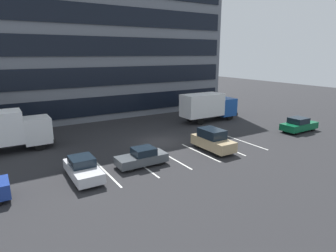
% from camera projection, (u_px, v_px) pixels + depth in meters
% --- Properties ---
extents(ground_plane, '(120.00, 120.00, 0.00)m').
position_uv_depth(ground_plane, '(160.00, 142.00, 27.81)').
color(ground_plane, '#262628').
extents(office_building, '(34.82, 13.03, 21.60)m').
position_uv_depth(office_building, '(95.00, 35.00, 39.95)').
color(office_building, slate).
rests_on(office_building, ground_plane).
extents(lot_markings, '(14.14, 5.40, 0.01)m').
position_uv_depth(lot_markings, '(187.00, 155.00, 24.12)').
color(lot_markings, silver).
rests_on(lot_markings, ground_plane).
extents(box_truck_blue, '(7.59, 2.51, 3.52)m').
position_uv_depth(box_truck_blue, '(208.00, 106.00, 35.86)').
color(box_truck_blue, '#194799').
rests_on(box_truck_blue, ground_plane).
extents(box_truck_white, '(7.78, 2.58, 3.61)m').
position_uv_depth(box_truck_white, '(1.00, 130.00, 24.36)').
color(box_truck_white, white).
rests_on(box_truck_white, ground_plane).
extents(suv_tan, '(1.79, 4.22, 1.91)m').
position_uv_depth(suv_tan, '(213.00, 140.00, 25.22)').
color(suv_tan, tan).
rests_on(suv_tan, ground_plane).
extents(sedan_forest, '(4.37, 1.83, 1.56)m').
position_uv_depth(sedan_forest, '(299.00, 125.00, 31.40)').
color(sedan_forest, '#0C5933').
rests_on(sedan_forest, ground_plane).
extents(sedan_charcoal, '(3.90, 1.63, 1.40)m').
position_uv_depth(sedan_charcoal, '(142.00, 157.00, 21.82)').
color(sedan_charcoal, '#474C51').
rests_on(sedan_charcoal, ground_plane).
extents(sedan_silver, '(1.76, 4.20, 1.51)m').
position_uv_depth(sedan_silver, '(83.00, 169.00, 19.55)').
color(sedan_silver, silver).
rests_on(sedan_silver, ground_plane).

